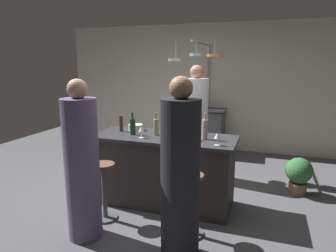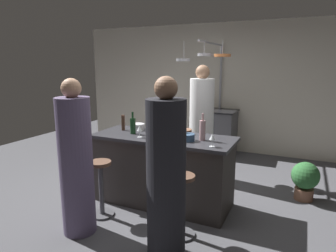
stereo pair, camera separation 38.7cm
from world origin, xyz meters
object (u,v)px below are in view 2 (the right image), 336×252
Objects in this scene: potted_plant at (305,178)px; wine_glass_by_chef at (139,129)px; guest_left at (76,164)px; wine_glass_near_right_guest at (169,125)px; wine_bottle_green at (176,128)px; pepper_mill at (123,123)px; guest_right at (166,178)px; wine_bottle_white at (156,126)px; wine_bottle_red at (133,126)px; wine_bottle_rose at (202,130)px; mixing_bowl_steel at (137,127)px; stove_range at (216,132)px; chef at (201,127)px; bar_stool_right at (182,203)px; mixing_bowl_blue at (187,137)px; wine_glass_near_left_guest at (212,137)px; mixing_bowl_wooden at (184,132)px; bar_stool_left at (101,186)px.

potted_plant is 2.30m from wine_glass_by_chef.
guest_left is 11.33× the size of wine_glass_near_right_guest.
wine_bottle_green is at bearing 52.82° from guest_left.
pepper_mill is (-2.32, -0.79, 0.71)m from potted_plant.
guest_right is 1.22m from wine_bottle_white.
wine_bottle_white is (0.41, 1.03, 0.24)m from guest_left.
wine_bottle_red is 0.93m from wine_bottle_rose.
potted_plant is 2.36m from mixing_bowl_steel.
guest_right is 3.26× the size of potted_plant.
pepper_mill is at bearing -105.06° from stove_range.
guest_right reaches higher than wine_bottle_green.
chef is 2.61× the size of bar_stool_right.
wine_glass_by_chef reaches higher than stove_range.
potted_plant is 2.48× the size of pepper_mill.
guest_left is 5.79× the size of wine_bottle_red.
wine_glass_near_left_guest is at bearing -20.75° from mixing_bowl_blue.
mixing_bowl_wooden is (0.73, 1.20, 0.17)m from guest_left.
potted_plant is at bearing 31.59° from wine_bottle_green.
bar_stool_left is 2.03× the size of wine_bottle_green.
wine_bottle_rose is (0.52, -2.44, 0.58)m from stove_range.
wine_bottle_green reaches higher than wine_bottle_white.
wine_bottle_red is 1.13m from wine_glass_near_left_guest.
mixing_bowl_steel is (-1.00, 0.18, -0.09)m from wine_bottle_rose.
mixing_bowl_blue reaches higher than potted_plant.
mixing_bowl_steel is at bearing -176.09° from wine_glass_near_right_guest.
stove_range is 2.75× the size of wine_bottle_rose.
wine_glass_by_chef is (-0.38, -1.26, 0.18)m from chef.
chef reaches higher than mixing_bowl_wooden.
wine_glass_near_left_guest is (0.71, -2.67, 0.56)m from stove_range.
potted_plant is 1.95m from wine_glass_near_right_guest.
guest_left is at bearing -111.76° from wine_bottle_white.
wine_glass_near_right_guest reaches higher than mixing_bowl_blue.
wine_bottle_rose is (0.32, 0.05, -0.01)m from wine_bottle_green.
pepper_mill is 0.73× the size of wine_bottle_red.
guest_right is at bearing 0.07° from guest_left.
wine_glass_near_left_guest is (1.11, -0.18, -0.00)m from wine_bottle_red.
chef is 12.16× the size of wine_glass_by_chef.
wine_glass_by_chef is at bearing 149.98° from bar_stool_right.
chef is 3.42× the size of potted_plant.
guest_left reaches higher than wine_bottle_green.
guest_right is at bearing -50.08° from mixing_bowl_steel.
guest_right is 1.03m from wine_bottle_green.
mixing_bowl_blue is (0.59, 0.09, -0.06)m from wine_glass_by_chef.
guest_right is 1.24m from mixing_bowl_wooden.
wine_bottle_red reaches higher than pepper_mill.
guest_right is 11.60× the size of wine_glass_near_right_guest.
wine_glass_near_right_guest is at bearing 59.34° from bar_stool_left.
chef reaches higher than mixing_bowl_blue.
wine_bottle_red reaches higher than mixing_bowl_blue.
pepper_mill is at bearing 167.47° from wine_glass_near_left_guest.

